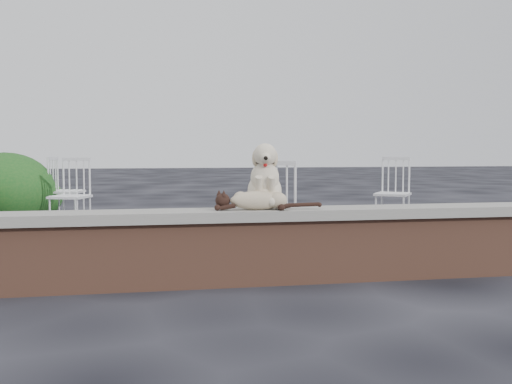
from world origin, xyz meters
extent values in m
plane|color=black|center=(0.00, 0.00, 0.00)|extent=(60.00, 60.00, 0.00)
cube|color=brown|center=(0.00, 0.00, 0.25)|extent=(6.00, 0.30, 0.50)
cube|color=slate|center=(0.00, 0.00, 0.54)|extent=(6.20, 0.40, 0.08)
ellipsoid|color=#154919|center=(-2.03, 4.24, 0.47)|extent=(1.34, 1.23, 1.06)
ellipsoid|color=#154919|center=(-1.82, 5.35, 0.30)|extent=(0.85, 0.78, 0.67)
camera|label=1|loc=(-0.22, -4.63, 1.04)|focal=42.78mm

